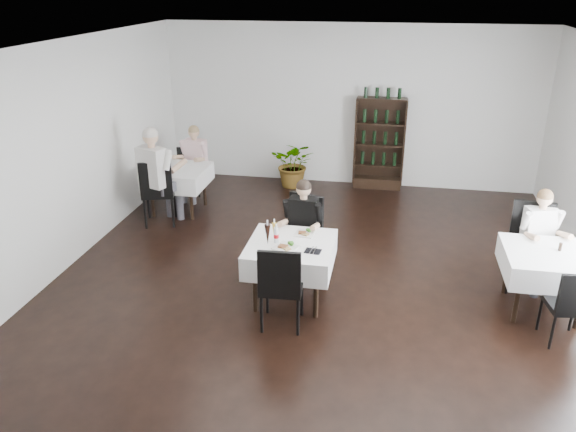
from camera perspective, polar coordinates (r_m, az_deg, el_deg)
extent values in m
plane|color=black|center=(7.10, 2.69, -8.56)|extent=(9.00, 9.00, 0.00)
plane|color=white|center=(6.09, 3.23, 16.25)|extent=(9.00, 9.00, 0.00)
plane|color=white|center=(10.76, 6.27, 10.99)|extent=(7.00, 0.00, 7.00)
plane|color=white|center=(7.70, -23.92, 4.28)|extent=(0.00, 9.00, 9.00)
cube|color=black|center=(10.93, 9.02, 3.41)|extent=(0.90, 0.28, 0.20)
cylinder|color=black|center=(6.72, -3.37, -7.04)|extent=(0.06, 0.06, 0.71)
cylinder|color=black|center=(7.34, -2.02, -4.24)|extent=(0.06, 0.06, 0.71)
cylinder|color=black|center=(6.60, 2.86, -7.62)|extent=(0.06, 0.06, 0.71)
cylinder|color=black|center=(7.23, 3.66, -4.72)|extent=(0.06, 0.06, 0.71)
cube|color=black|center=(6.79, 0.29, -3.07)|extent=(0.85, 0.85, 0.04)
cube|color=white|center=(6.83, 0.29, -3.90)|extent=(1.03, 1.03, 0.30)
cylinder|color=black|center=(9.62, -13.62, 1.88)|extent=(0.06, 0.06, 0.71)
cylinder|color=black|center=(10.20, -12.13, 3.24)|extent=(0.06, 0.06, 0.71)
cylinder|color=black|center=(9.37, -9.81, 1.64)|extent=(0.06, 0.06, 0.71)
cylinder|color=black|center=(9.96, -8.50, 3.04)|extent=(0.06, 0.06, 0.71)
cube|color=black|center=(9.66, -11.18, 4.56)|extent=(0.80, 0.80, 0.04)
cube|color=white|center=(9.69, -11.13, 3.94)|extent=(0.98, 0.98, 0.30)
cylinder|color=black|center=(7.02, 22.31, -7.48)|extent=(0.06, 0.06, 0.71)
cylinder|color=black|center=(7.60, 21.42, -4.93)|extent=(0.06, 0.06, 0.71)
cylinder|color=black|center=(7.77, 26.34, -5.18)|extent=(0.06, 0.06, 0.71)
cube|color=black|center=(7.23, 24.91, -3.67)|extent=(0.80, 0.80, 0.04)
cube|color=white|center=(7.27, 24.77, -4.45)|extent=(0.98, 0.98, 0.30)
imported|color=#2E5D20|center=(10.74, 0.65, 5.33)|extent=(0.86, 0.76, 0.91)
cylinder|color=black|center=(7.50, -1.22, -4.51)|extent=(0.04, 0.04, 0.49)
cylinder|color=black|center=(7.83, 0.41, -3.25)|extent=(0.04, 0.04, 0.49)
cylinder|color=black|center=(7.32, 1.69, -5.28)|extent=(0.04, 0.04, 0.49)
cylinder|color=black|center=(7.65, 3.22, -3.96)|extent=(0.04, 0.04, 0.49)
cube|color=black|center=(7.45, 1.04, -2.32)|extent=(0.63, 0.63, 0.08)
cube|color=black|center=(7.51, 1.89, 0.32)|extent=(0.48, 0.21, 0.54)
cylinder|color=black|center=(6.69, 1.40, -8.30)|extent=(0.04, 0.04, 0.47)
cylinder|color=black|center=(6.34, 1.01, -10.22)|extent=(0.04, 0.04, 0.47)
cylinder|color=black|center=(6.74, -2.11, -8.07)|extent=(0.04, 0.04, 0.47)
cylinder|color=black|center=(6.39, -2.71, -9.96)|extent=(0.04, 0.04, 0.47)
cube|color=black|center=(6.40, -0.61, -7.09)|extent=(0.50, 0.50, 0.07)
cube|color=black|center=(6.08, -0.90, -5.83)|extent=(0.48, 0.08, 0.51)
cylinder|color=black|center=(10.26, -11.74, 2.52)|extent=(0.03, 0.03, 0.42)
cylinder|color=black|center=(10.56, -10.83, 3.18)|extent=(0.03, 0.03, 0.42)
cylinder|color=black|center=(10.10, -9.92, 2.33)|extent=(0.03, 0.03, 0.42)
cylinder|color=black|center=(10.40, -9.05, 3.01)|extent=(0.03, 0.03, 0.42)
cube|color=black|center=(10.25, -10.48, 4.00)|extent=(0.46, 0.46, 0.06)
cube|color=black|center=(10.33, -10.10, 5.62)|extent=(0.42, 0.09, 0.45)
cylinder|color=black|center=(9.57, -11.42, 1.31)|extent=(0.04, 0.04, 0.50)
cylinder|color=black|center=(9.16, -11.61, 0.31)|extent=(0.04, 0.04, 0.50)
cylinder|color=black|center=(9.62, -14.01, 1.19)|extent=(0.04, 0.04, 0.50)
cylinder|color=black|center=(9.22, -14.32, 0.19)|extent=(0.04, 0.04, 0.50)
cube|color=black|center=(9.29, -12.99, 2.39)|extent=(0.63, 0.63, 0.08)
cube|color=black|center=(8.98, -13.30, 3.64)|extent=(0.50, 0.20, 0.55)
cylinder|color=black|center=(7.64, 21.49, -5.65)|extent=(0.04, 0.04, 0.51)
cylinder|color=black|center=(8.04, 21.36, -4.20)|extent=(0.04, 0.04, 0.51)
cylinder|color=black|center=(7.70, 24.77, -6.00)|extent=(0.04, 0.04, 0.51)
cylinder|color=black|center=(8.09, 24.47, -4.54)|extent=(0.04, 0.04, 0.51)
cube|color=black|center=(7.74, 23.35, -3.20)|extent=(0.57, 0.57, 0.08)
cube|color=black|center=(7.84, 23.57, -0.51)|extent=(0.51, 0.12, 0.55)
cylinder|color=black|center=(7.20, 26.92, -8.91)|extent=(0.03, 0.03, 0.42)
cylinder|color=black|center=(7.05, 24.20, -9.05)|extent=(0.03, 0.03, 0.42)
cylinder|color=black|center=(6.77, 25.26, -10.65)|extent=(0.03, 0.03, 0.42)
cube|color=black|center=(6.87, 26.46, -8.08)|extent=(0.47, 0.47, 0.06)
cube|color=#45444D|center=(7.37, 0.53, -2.66)|extent=(0.17, 0.40, 0.13)
cylinder|color=#45444D|center=(7.36, 0.17, -5.26)|extent=(0.10, 0.10, 0.46)
cube|color=#45444D|center=(7.33, 1.93, -2.84)|extent=(0.17, 0.40, 0.13)
cylinder|color=#45444D|center=(7.31, 1.57, -5.46)|extent=(0.10, 0.10, 0.46)
cube|color=black|center=(7.38, 1.61, -0.03)|extent=(0.39, 0.24, 0.51)
cylinder|color=tan|center=(7.21, -0.55, -0.73)|extent=(0.10, 0.29, 0.14)
cylinder|color=tan|center=(7.11, 2.76, -1.11)|extent=(0.10, 0.29, 0.14)
sphere|color=tan|center=(7.21, 1.61, 2.78)|extent=(0.20, 0.20, 0.20)
sphere|color=black|center=(7.21, 1.61, 2.99)|extent=(0.20, 0.20, 0.20)
cube|color=#45444D|center=(10.21, -10.20, 4.41)|extent=(0.20, 0.41, 0.13)
cylinder|color=#45444D|center=(10.17, -10.56, 2.55)|extent=(0.10, 0.10, 0.46)
cube|color=#45444D|center=(10.12, -9.29, 4.30)|extent=(0.20, 0.41, 0.13)
cylinder|color=#45444D|center=(10.08, -9.65, 2.43)|extent=(0.10, 0.10, 0.46)
cube|color=beige|center=(10.22, -9.36, 6.29)|extent=(0.40, 0.27, 0.51)
cylinder|color=tan|center=(10.12, -11.12, 5.90)|extent=(0.13, 0.30, 0.14)
cylinder|color=tan|center=(9.91, -9.00, 5.68)|extent=(0.13, 0.30, 0.14)
sphere|color=tan|center=(10.10, -9.56, 8.39)|extent=(0.20, 0.20, 0.20)
sphere|color=olive|center=(10.09, -9.57, 8.54)|extent=(0.20, 0.20, 0.20)
cube|color=#45444D|center=(9.19, -11.96, 2.92)|extent=(0.32, 0.50, 0.16)
cylinder|color=#45444D|center=(9.45, -10.95, 1.25)|extent=(0.12, 0.12, 0.55)
cube|color=#45444D|center=(9.35, -12.97, 3.16)|extent=(0.32, 0.50, 0.16)
cylinder|color=#45444D|center=(9.60, -11.94, 1.51)|extent=(0.12, 0.12, 0.55)
cube|color=silver|center=(9.01, -13.62, 4.86)|extent=(0.51, 0.40, 0.62)
cylinder|color=tan|center=(9.05, -11.07, 5.01)|extent=(0.21, 0.36, 0.18)
cylinder|color=tan|center=(9.40, -13.42, 5.48)|extent=(0.21, 0.36, 0.18)
sphere|color=tan|center=(8.89, -13.80, 7.81)|extent=(0.24, 0.24, 0.24)
sphere|color=beige|center=(8.89, -13.82, 8.03)|extent=(0.24, 0.24, 0.24)
cube|color=#45444D|center=(7.72, 23.73, -3.57)|extent=(0.23, 0.41, 0.13)
cylinder|color=#45444D|center=(7.72, 23.94, -6.03)|extent=(0.10, 0.10, 0.45)
cube|color=#45444D|center=(7.81, 24.92, -3.48)|extent=(0.23, 0.41, 0.13)
cylinder|color=#45444D|center=(7.80, 25.13, -5.92)|extent=(0.10, 0.10, 0.45)
cube|color=silver|center=(7.78, 24.10, -0.96)|extent=(0.41, 0.29, 0.51)
cylinder|color=tan|center=(7.49, 23.51, -1.92)|extent=(0.15, 0.29, 0.14)
cylinder|color=tan|center=(7.70, 26.29, -1.76)|extent=(0.15, 0.29, 0.14)
sphere|color=tan|center=(7.63, 24.62, 1.63)|extent=(0.19, 0.19, 0.19)
sphere|color=brown|center=(7.62, 24.66, 1.83)|extent=(0.19, 0.19, 0.19)
cube|color=white|center=(7.00, 1.68, -1.80)|extent=(0.25, 0.25, 0.02)
cube|color=#5B301A|center=(6.98, 1.44, -1.70)|extent=(0.10, 0.08, 0.02)
sphere|color=#2F671B|center=(7.01, 2.18, -1.45)|extent=(0.05, 0.05, 0.05)
cube|color=olive|center=(6.94, 1.76, -1.87)|extent=(0.10, 0.09, 0.02)
cube|color=white|center=(6.64, -0.23, -3.22)|extent=(0.34, 0.34, 0.02)
cube|color=#5B301A|center=(6.62, -0.53, -3.11)|extent=(0.12, 0.10, 0.02)
sphere|color=#2F671B|center=(6.65, 0.35, -2.80)|extent=(0.06, 0.06, 0.06)
cube|color=olive|center=(6.57, -0.16, -3.32)|extent=(0.12, 0.11, 0.02)
cone|color=black|center=(6.68, -2.09, -1.92)|extent=(0.07, 0.07, 0.26)
cylinder|color=silver|center=(6.62, -2.11, -0.67)|extent=(0.02, 0.02, 0.06)
cone|color=gold|center=(6.84, -1.40, -1.51)|extent=(0.06, 0.06, 0.21)
cylinder|color=silver|center=(6.79, -1.41, -0.51)|extent=(0.02, 0.02, 0.05)
cylinder|color=silver|center=(6.75, -1.20, -1.94)|extent=(0.06, 0.06, 0.19)
cylinder|color=#B30A11|center=(6.76, -1.20, -2.05)|extent=(0.06, 0.06, 0.05)
cylinder|color=silver|center=(6.70, -1.21, -1.00)|extent=(0.02, 0.02, 0.05)
cube|color=black|center=(6.57, 2.54, -3.59)|extent=(0.20, 0.17, 0.01)
cylinder|color=silver|center=(6.57, 2.37, -3.49)|extent=(0.04, 0.21, 0.01)
cylinder|color=silver|center=(6.56, 2.73, -3.52)|extent=(0.03, 0.21, 0.01)
cylinder|color=black|center=(7.29, 25.93, -2.84)|extent=(0.05, 0.05, 0.10)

